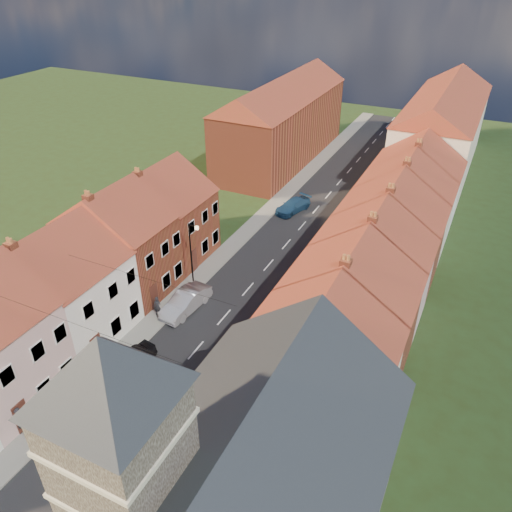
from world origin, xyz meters
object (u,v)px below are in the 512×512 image
at_px(car_mid, 186,302).
at_px(car_far, 293,206).
at_px(pedestrian_left_b, 157,306).
at_px(car_near, 129,361).
at_px(pedestrian_right, 250,347).
at_px(pedestrian_left, 20,422).
at_px(church, 245,478).
at_px(lamppost, 192,253).

bearing_deg(car_mid, car_far, 92.46).
bearing_deg(pedestrian_left_b, car_far, 68.61).
relative_size(car_near, pedestrian_right, 2.08).
bearing_deg(car_far, car_near, -74.63).
relative_size(car_mid, pedestrian_left, 2.44).
bearing_deg(church, pedestrian_left_b, 137.63).
height_order(car_far, pedestrian_left, pedestrian_left).
bearing_deg(car_far, pedestrian_left, -77.91).
distance_m(church, car_far, 35.54).
bearing_deg(car_far, pedestrian_left_b, -79.47).
xyz_separation_m(church, car_near, (-12.33, 7.31, -5.21)).
height_order(lamppost, pedestrian_left_b, lamppost).
xyz_separation_m(car_far, pedestrian_left_b, (-2.46, -20.57, 0.26)).
distance_m(pedestrian_left, pedestrian_right, 14.20).
height_order(car_near, car_mid, car_mid).
relative_size(lamppost, car_near, 1.54).
distance_m(lamppost, car_near, 9.83).
distance_m(lamppost, car_far, 16.91).
height_order(car_mid, pedestrian_left_b, pedestrian_left_b).
xyz_separation_m(pedestrian_left, pedestrian_right, (8.80, 11.15, -0.03)).
xyz_separation_m(lamppost, pedestrian_right, (7.51, -5.09, -2.48)).
height_order(car_far, pedestrian_left_b, pedestrian_left_b).
relative_size(car_near, car_mid, 0.82).
bearing_deg(church, car_far, 108.98).
relative_size(car_near, car_far, 0.88).
relative_size(pedestrian_left, pedestrian_left_b, 1.24).
distance_m(car_far, pedestrian_left_b, 20.71).
relative_size(pedestrian_right, pedestrian_left_b, 1.19).
relative_size(church, pedestrian_left_b, 9.68).
bearing_deg(lamppost, car_mid, -72.58).
bearing_deg(church, car_mid, 131.09).
bearing_deg(car_near, pedestrian_left_b, 115.84).
xyz_separation_m(car_far, pedestrian_right, (5.77, -21.65, 0.41)).
xyz_separation_m(car_mid, pedestrian_left_b, (-1.49, -1.55, 0.12)).
bearing_deg(car_near, church, -21.05).
bearing_deg(pedestrian_right, car_near, 45.48).
relative_size(church, car_far, 3.43).
bearing_deg(pedestrian_left, car_near, 55.71).
distance_m(car_near, pedestrian_left, 7.20).
bearing_deg(church, car_near, 149.34).
xyz_separation_m(lamppost, car_mid, (0.77, -2.45, -2.76)).
height_order(car_far, pedestrian_right, pedestrian_right).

